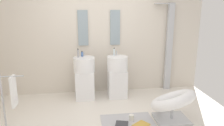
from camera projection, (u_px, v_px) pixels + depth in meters
The scene contains 16 objects.
ground_plane at pixel (108, 126), 3.70m from camera, with size 4.80×3.60×0.04m, color silver.
rear_partition at pixel (99, 37), 4.96m from camera, with size 4.80×0.10×2.60m, color beige.
pedestal_sink_left at pixel (85, 77), 4.70m from camera, with size 0.45×0.45×1.02m.
pedestal_sink_right at pixel (117, 76), 4.80m from camera, with size 0.45×0.45×1.02m.
vanity_mirror_left at pixel (83, 28), 4.80m from camera, with size 0.22×0.03×0.77m, color #8C9EA8.
vanity_mirror_right at pixel (115, 28), 4.89m from camera, with size 0.22×0.03×0.77m, color #8C9EA8.
shower_column at pixel (169, 45), 5.11m from camera, with size 0.49×0.24×2.05m.
lounge_chair at pixel (173, 103), 3.75m from camera, with size 1.10×1.10×0.65m.
towel_rack at pixel (12, 93), 3.46m from camera, with size 0.37×0.22×0.95m.
area_rug at pixel (128, 122), 3.79m from camera, with size 0.92×0.63×0.01m, color #B2B2B7.
magazine_ochre at pixel (141, 125), 3.67m from camera, with size 0.26×0.20×0.02m, color gold.
magazine_charcoal at pixel (122, 124), 3.69m from camera, with size 0.21×0.18×0.03m, color #38383D.
coffee_mug at pixel (131, 118), 3.82m from camera, with size 0.09×0.09×0.11m, color white.
soap_bottle_grey at pixel (78, 53), 4.57m from camera, with size 0.04×0.04×0.19m.
soap_bottle_clear at pixel (114, 52), 4.77m from camera, with size 0.05×0.05×0.17m.
soap_bottle_blue at pixel (82, 54), 4.68m from camera, with size 0.04×0.04×0.12m.
Camera 1 is at (-0.37, -3.30, 1.94)m, focal length 34.87 mm.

